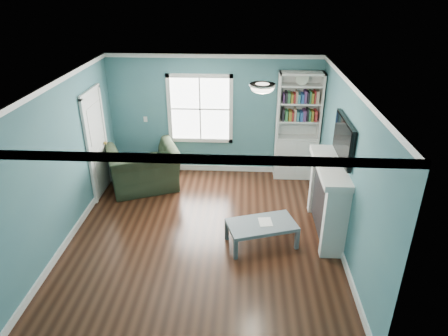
{
  "coord_description": "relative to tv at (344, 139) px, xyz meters",
  "views": [
    {
      "loc": [
        0.65,
        -5.67,
        4.03
      ],
      "look_at": [
        0.32,
        0.4,
        1.08
      ],
      "focal_mm": 32.0,
      "sensor_mm": 36.0,
      "label": 1
    }
  ],
  "objects": [
    {
      "name": "paper_sheet",
      "position": [
        -1.17,
        -0.38,
        -1.33
      ],
      "size": [
        0.24,
        0.29,
        0.0
      ],
      "primitive_type": "cube",
      "rotation": [
        0.0,
        0.0,
        0.13
      ],
      "color": "white",
      "rests_on": "coffee_table"
    },
    {
      "name": "trim",
      "position": [
        -2.2,
        -0.2,
        -0.49
      ],
      "size": [
        4.5,
        5.0,
        2.6
      ],
      "color": "white",
      "rests_on": "ground"
    },
    {
      "name": "tv",
      "position": [
        0.0,
        0.0,
        0.0
      ],
      "size": [
        0.06,
        1.1,
        0.65
      ],
      "primitive_type": "cube",
      "color": "black",
      "rests_on": "fireplace"
    },
    {
      "name": "door",
      "position": [
        -4.42,
        1.2,
        -0.65
      ],
      "size": [
        0.12,
        0.98,
        2.17
      ],
      "color": "silver",
      "rests_on": "ground"
    },
    {
      "name": "room_walls",
      "position": [
        -2.2,
        -0.2,
        -0.14
      ],
      "size": [
        5.0,
        5.0,
        5.0
      ],
      "color": "#386876",
      "rests_on": "ground"
    },
    {
      "name": "recliner",
      "position": [
        -3.6,
        1.4,
        -1.13
      ],
      "size": [
        1.6,
        1.34,
        1.19
      ],
      "primitive_type": "imported",
      "rotation": [
        0.0,
        0.0,
        -2.75
      ],
      "color": "black",
      "rests_on": "ground"
    },
    {
      "name": "window",
      "position": [
        -2.5,
        2.29,
        -0.27
      ],
      "size": [
        1.4,
        0.06,
        1.5
      ],
      "color": "white",
      "rests_on": "room_walls"
    },
    {
      "name": "coffee_table",
      "position": [
        -1.23,
        -0.42,
        -1.38
      ],
      "size": [
        1.22,
        0.9,
        0.4
      ],
      "rotation": [
        0.0,
        0.0,
        0.31
      ],
      "color": "#4A5258",
      "rests_on": "ground"
    },
    {
      "name": "ceiling_fixture",
      "position": [
        -1.3,
        -0.1,
        0.82
      ],
      "size": [
        0.38,
        0.38,
        0.15
      ],
      "color": "white",
      "rests_on": "room_walls"
    },
    {
      "name": "light_switch",
      "position": [
        -3.7,
        2.28,
        -0.52
      ],
      "size": [
        0.08,
        0.01,
        0.12
      ],
      "primitive_type": "cube",
      "color": "white",
      "rests_on": "room_walls"
    },
    {
      "name": "floor",
      "position": [
        -2.2,
        -0.2,
        -1.72
      ],
      "size": [
        5.0,
        5.0,
        0.0
      ],
      "primitive_type": "plane",
      "color": "black",
      "rests_on": "ground"
    },
    {
      "name": "fireplace",
      "position": [
        -0.12,
        0.0,
        -1.09
      ],
      "size": [
        0.44,
        1.58,
        1.3
      ],
      "color": "black",
      "rests_on": "ground"
    },
    {
      "name": "bookshelf",
      "position": [
        -0.43,
        2.1,
        -0.8
      ],
      "size": [
        0.9,
        0.35,
        2.31
      ],
      "color": "silver",
      "rests_on": "ground"
    }
  ]
}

